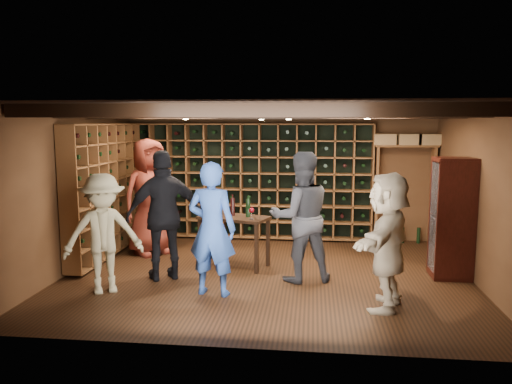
# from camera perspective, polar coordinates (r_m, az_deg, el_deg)

# --- Properties ---
(ground) EXTENTS (6.00, 6.00, 0.00)m
(ground) POSITION_cam_1_polar(r_m,az_deg,el_deg) (7.64, 1.17, -9.43)
(ground) COLOR black
(ground) RESTS_ON ground
(room_shell) EXTENTS (6.00, 6.00, 6.00)m
(room_shell) POSITION_cam_1_polar(r_m,az_deg,el_deg) (7.35, 1.26, 9.02)
(room_shell) COLOR #55341D
(room_shell) RESTS_ON ground
(wine_rack_back) EXTENTS (4.65, 0.30, 2.20)m
(wine_rack_back) POSITION_cam_1_polar(r_m,az_deg,el_deg) (9.73, -0.61, 1.26)
(wine_rack_back) COLOR brown
(wine_rack_back) RESTS_ON ground
(wine_rack_left) EXTENTS (0.30, 2.65, 2.20)m
(wine_rack_left) POSITION_cam_1_polar(r_m,az_deg,el_deg) (8.89, -16.77, 0.29)
(wine_rack_left) COLOR brown
(wine_rack_left) RESTS_ON ground
(crate_shelf) EXTENTS (1.20, 0.32, 2.07)m
(crate_shelf) POSITION_cam_1_polar(r_m,az_deg,el_deg) (9.76, 16.76, 3.41)
(crate_shelf) COLOR brown
(crate_shelf) RESTS_ON ground
(display_cabinet) EXTENTS (0.55, 0.50, 1.75)m
(display_cabinet) POSITION_cam_1_polar(r_m,az_deg,el_deg) (7.86, 21.46, -3.06)
(display_cabinet) COLOR black
(display_cabinet) RESTS_ON ground
(man_blue_shirt) EXTENTS (0.71, 0.52, 1.78)m
(man_blue_shirt) POSITION_cam_1_polar(r_m,az_deg,el_deg) (6.61, -5.06, -4.22)
(man_blue_shirt) COLOR navy
(man_blue_shirt) RESTS_ON ground
(man_grey_suit) EXTENTS (1.08, 0.94, 1.88)m
(man_grey_suit) POSITION_cam_1_polar(r_m,az_deg,el_deg) (7.19, 5.16, -2.85)
(man_grey_suit) COLOR #222327
(man_grey_suit) RESTS_ON ground
(guest_red_floral) EXTENTS (1.13, 1.16, 2.01)m
(guest_red_floral) POSITION_cam_1_polar(r_m,az_deg,el_deg) (8.82, -12.08, -0.54)
(guest_red_floral) COLOR maroon
(guest_red_floral) RESTS_ON ground
(guest_woman_black) EXTENTS (1.20, 0.93, 1.89)m
(guest_woman_black) POSITION_cam_1_polar(r_m,az_deg,el_deg) (7.35, -10.40, -2.66)
(guest_woman_black) COLOR black
(guest_woman_black) RESTS_ON ground
(guest_khaki) EXTENTS (1.20, 1.03, 1.61)m
(guest_khaki) POSITION_cam_1_polar(r_m,az_deg,el_deg) (6.99, -17.07, -4.58)
(guest_khaki) COLOR gray
(guest_khaki) RESTS_ON ground
(guest_beige) EXTENTS (0.98, 1.65, 1.69)m
(guest_beige) POSITION_cam_1_polar(r_m,az_deg,el_deg) (6.33, 14.81, -5.42)
(guest_beige) COLOR tan
(guest_beige) RESTS_ON ground
(tasting_table) EXTENTS (1.19, 0.84, 1.09)m
(tasting_table) POSITION_cam_1_polar(r_m,az_deg,el_deg) (7.92, -2.56, -3.41)
(tasting_table) COLOR black
(tasting_table) RESTS_ON ground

